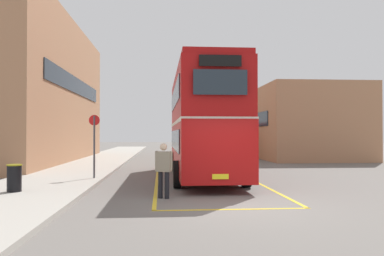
% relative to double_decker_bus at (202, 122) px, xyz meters
% --- Properties ---
extents(ground_plane, '(135.60, 135.60, 0.00)m').
position_rel_double_decker_bus_xyz_m(ground_plane, '(0.26, 7.26, -2.51)').
color(ground_plane, '#66605B').
extents(sidewalk_left, '(4.00, 57.60, 0.14)m').
position_rel_double_decker_bus_xyz_m(sidewalk_left, '(-6.24, 9.66, -2.44)').
color(sidewalk_left, '#A39E93').
rests_on(sidewalk_left, ground).
extents(brick_building_left, '(7.01, 19.77, 9.69)m').
position_rel_double_decker_bus_xyz_m(brick_building_left, '(-11.32, 10.20, 2.33)').
color(brick_building_left, '#AD7A56').
rests_on(brick_building_left, ground).
extents(depot_building_right, '(7.40, 17.35, 5.63)m').
position_rel_double_decker_bus_xyz_m(depot_building_right, '(9.42, 16.52, 0.30)').
color(depot_building_right, '#AD7A56').
rests_on(depot_building_right, ground).
extents(double_decker_bus, '(2.87, 10.76, 4.75)m').
position_rel_double_decker_bus_xyz_m(double_decker_bus, '(0.00, 0.00, 0.00)').
color(double_decker_bus, black).
rests_on(double_decker_bus, ground).
extents(single_deck_bus, '(3.07, 9.36, 3.02)m').
position_rel_double_decker_bus_xyz_m(single_deck_bus, '(3.13, 18.49, -0.87)').
color(single_deck_bus, black).
rests_on(single_deck_bus, ground).
extents(pedestrian_boarding, '(0.53, 0.38, 1.68)m').
position_rel_double_decker_bus_xyz_m(pedestrian_boarding, '(-1.74, -5.54, -1.54)').
color(pedestrian_boarding, black).
rests_on(pedestrian_boarding, ground).
extents(litter_bin, '(0.46, 0.46, 0.86)m').
position_rel_double_decker_bus_xyz_m(litter_bin, '(-6.47, -4.74, -1.94)').
color(litter_bin, black).
rests_on(litter_bin, sidewalk_left).
extents(bus_stop_sign, '(0.44, 0.08, 2.62)m').
position_rel_double_decker_bus_xyz_m(bus_stop_sign, '(-4.61, -1.12, -0.80)').
color(bus_stop_sign, '#4C4C51').
rests_on(bus_stop_sign, sidewalk_left).
extents(bay_marking_yellow, '(4.26, 12.75, 0.01)m').
position_rel_double_decker_bus_xyz_m(bay_marking_yellow, '(0.01, -1.96, -2.51)').
color(bay_marking_yellow, gold).
rests_on(bay_marking_yellow, ground).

